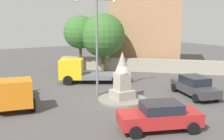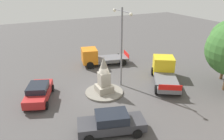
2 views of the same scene
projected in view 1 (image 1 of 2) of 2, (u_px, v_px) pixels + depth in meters
name	position (u px, v px, depth m)	size (l,w,h in m)	color
ground_plane	(122.00, 101.00, 20.05)	(80.00, 80.00, 0.00)	#4F4C4C
traffic_island	(122.00, 100.00, 20.04)	(3.43, 3.43, 0.16)	gray
monument	(122.00, 78.00, 19.76)	(1.38, 1.38, 3.33)	#9E9687
streetlamp	(97.00, 35.00, 20.65)	(3.24, 0.28, 7.39)	slate
car_dark_grey_waiting	(194.00, 86.00, 21.08)	(2.84, 4.77, 1.51)	#38383D
car_red_near_island	(160.00, 116.00, 14.65)	(4.57, 3.10, 1.48)	#B22323
truck_yellow_parked_left	(83.00, 71.00, 25.52)	(6.09, 4.81, 2.14)	yellow
truck_orange_passing	(15.00, 93.00, 18.31)	(3.34, 5.80, 2.07)	orange
stone_boundary_wall	(142.00, 65.00, 30.97)	(18.43, 0.70, 1.41)	#9E9687
corner_building	(147.00, 25.00, 34.61)	(8.14, 6.20, 9.95)	#A87A56
tree_near_wall	(103.00, 35.00, 30.32)	(4.69, 4.69, 6.30)	brown
tree_mid_cluster	(80.00, 32.00, 30.82)	(3.63, 3.63, 6.08)	brown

